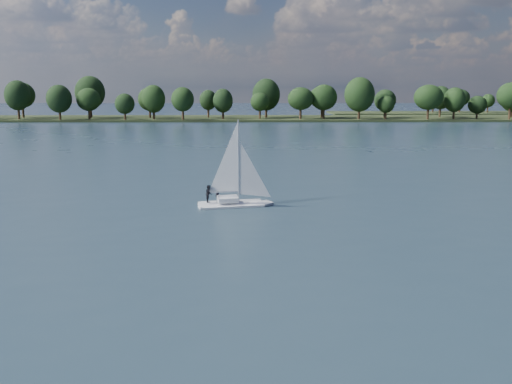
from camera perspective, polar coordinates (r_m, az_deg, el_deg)
The scene contains 4 objects.
ground at distance 122.58m, azimuth -5.36°, elevation 4.37°, with size 700.00×700.00×0.00m, color #233342.
far_shore at distance 234.07m, azimuth -3.16°, elevation 7.28°, with size 660.00×40.00×1.50m, color black.
sailboat at distance 61.82m, azimuth -2.46°, elevation 1.03°, with size 7.80×3.71×9.90m.
treeline at distance 231.84m, azimuth -7.74°, elevation 9.20°, with size 563.14×74.13×18.78m.
Camera 1 is at (9.89, -21.51, 12.87)m, focal length 40.00 mm.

